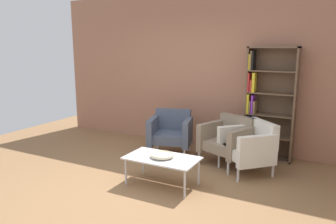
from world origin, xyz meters
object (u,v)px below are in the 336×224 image
coffee_table_low (162,160)px  armchair_by_bookshelf (228,140)px  armchair_spare_guest (171,131)px  bookshelf_tall (266,106)px  decorative_bowl (162,155)px  armchair_corner_red (250,146)px

coffee_table_low → armchair_by_bookshelf: size_ratio=1.11×
coffee_table_low → armchair_by_bookshelf: armchair_by_bookshelf is taller
armchair_spare_guest → bookshelf_tall: bearing=5.1°
armchair_by_bookshelf → decorative_bowl: bearing=-93.1°
armchair_corner_red → bookshelf_tall: bearing=130.6°
coffee_table_low → decorative_bowl: (0.00, 0.00, 0.07)m
coffee_table_low → armchair_corner_red: 1.41m
coffee_table_low → armchair_spare_guest: bearing=112.0°
bookshelf_tall → armchair_by_bookshelf: bookshelf_tall is taller
decorative_bowl → armchair_spare_guest: (-0.50, 1.24, -0.02)m
coffee_table_low → armchair_corner_red: (0.95, 1.05, 0.05)m
armchair_spare_guest → coffee_table_low: bearing=-84.0°
decorative_bowl → bookshelf_tall: bearing=61.2°
decorative_bowl → armchair_corner_red: bearing=47.9°
bookshelf_tall → coffee_table_low: (-1.00, -1.83, -0.54)m
bookshelf_tall → armchair_spare_guest: bearing=-158.9°
coffee_table_low → armchair_spare_guest: (-0.50, 1.24, 0.05)m
bookshelf_tall → armchair_spare_guest: size_ratio=2.20×
coffee_table_low → armchair_spare_guest: size_ratio=1.16×
bookshelf_tall → armchair_by_bookshelf: bearing=-126.3°
armchair_by_bookshelf → bookshelf_tall: bearing=75.2°
coffee_table_low → decorative_bowl: bearing=0.0°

